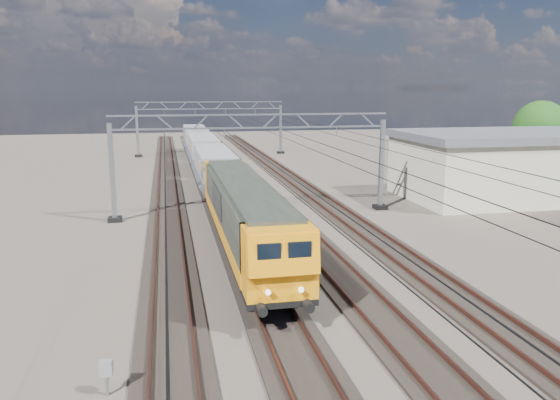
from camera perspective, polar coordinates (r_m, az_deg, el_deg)
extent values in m
plane|color=#2A251F|center=(34.95, -1.69, -3.02)|extent=(160.00, 160.00, 0.00)
cube|color=black|center=(34.43, -11.59, -3.38)|extent=(2.60, 140.00, 0.12)
cube|color=brown|center=(34.40, -12.80, -3.17)|extent=(0.08, 140.00, 0.16)
cube|color=brown|center=(34.40, -10.40, -3.07)|extent=(0.08, 140.00, 0.16)
cube|color=black|center=(34.65, -4.95, -3.08)|extent=(2.60, 140.00, 0.12)
cube|color=brown|center=(34.54, -6.15, -2.88)|extent=(0.08, 140.00, 0.16)
cube|color=brown|center=(34.70, -3.78, -2.77)|extent=(0.08, 140.00, 0.16)
cube|color=black|center=(35.33, 1.51, -2.76)|extent=(2.60, 140.00, 0.12)
cube|color=brown|center=(35.14, 0.36, -2.56)|extent=(0.08, 140.00, 0.16)
cube|color=brown|center=(35.46, 2.64, -2.45)|extent=(0.08, 140.00, 0.16)
cube|color=black|center=(36.44, 7.64, -2.41)|extent=(2.60, 140.00, 0.12)
cube|color=brown|center=(36.17, 6.57, -2.23)|extent=(0.08, 140.00, 0.16)
cube|color=brown|center=(36.64, 8.71, -2.11)|extent=(0.08, 140.00, 0.16)
cube|color=gray|center=(37.88, -17.14, 2.71)|extent=(0.30, 0.30, 6.60)
cube|color=gray|center=(40.74, 10.56, 3.62)|extent=(0.30, 0.30, 6.60)
cube|color=black|center=(38.46, -16.86, -1.93)|extent=(0.90, 0.90, 0.30)
cube|color=black|center=(41.28, 10.40, -0.71)|extent=(0.90, 0.90, 0.30)
cube|color=gray|center=(37.81, -2.84, 8.91)|extent=(19.30, 0.18, 0.12)
cube|color=gray|center=(37.86, -2.83, 7.54)|extent=(19.30, 0.18, 0.12)
cube|color=gray|center=(37.44, -15.62, 7.78)|extent=(1.03, 0.10, 0.94)
cube|color=gray|center=(37.37, -11.95, 7.95)|extent=(1.03, 0.10, 0.94)
cube|color=gray|center=(37.44, -8.28, 8.08)|extent=(1.03, 0.10, 0.94)
cube|color=gray|center=(37.66, -4.63, 8.19)|extent=(1.03, 0.10, 0.94)
cube|color=gray|center=(38.04, -1.05, 8.25)|extent=(1.03, 0.10, 0.94)
cube|color=gray|center=(38.55, 2.46, 8.29)|extent=(1.03, 0.10, 0.94)
cube|color=gray|center=(39.20, 5.86, 8.30)|extent=(1.03, 0.10, 0.94)
cube|color=gray|center=(39.98, 9.14, 8.27)|extent=(1.03, 0.10, 0.94)
cube|color=gray|center=(37.42, -11.99, 6.76)|extent=(0.06, 0.06, 0.65)
cube|color=gray|center=(37.62, -5.85, 6.98)|extent=(0.06, 0.06, 0.65)
cube|color=gray|center=(38.25, 0.16, 7.11)|extent=(0.06, 0.06, 0.65)
cube|color=gray|center=(39.27, 5.93, 7.17)|extent=(0.06, 0.06, 0.65)
cube|color=gray|center=(73.59, -14.69, 6.92)|extent=(0.30, 0.30, 6.60)
cube|color=gray|center=(75.11, 0.06, 7.39)|extent=(0.30, 0.30, 6.60)
cube|color=black|center=(73.90, -14.56, 4.49)|extent=(0.90, 0.90, 0.30)
cube|color=black|center=(75.40, 0.06, 5.00)|extent=(0.90, 0.90, 0.30)
cube|color=gray|center=(73.56, -7.32, 10.13)|extent=(19.30, 0.18, 0.12)
cube|color=gray|center=(73.59, -7.30, 9.43)|extent=(19.30, 0.18, 0.12)
cube|color=gray|center=(73.37, -13.88, 9.54)|extent=(1.03, 0.10, 0.94)
cube|color=gray|center=(73.33, -12.00, 9.62)|extent=(1.03, 0.10, 0.94)
cube|color=gray|center=(73.37, -10.12, 9.69)|extent=(1.03, 0.10, 0.94)
cube|color=gray|center=(73.49, -8.25, 9.75)|extent=(1.03, 0.10, 0.94)
cube|color=gray|center=(73.68, -6.38, 9.80)|extent=(1.03, 0.10, 0.94)
cube|color=gray|center=(73.94, -4.52, 9.85)|extent=(1.03, 0.10, 0.94)
cube|color=gray|center=(74.29, -2.67, 9.88)|extent=(1.03, 0.10, 0.94)
cube|color=gray|center=(74.70, -0.85, 9.90)|extent=(1.03, 0.10, 0.94)
cube|color=gray|center=(73.36, -12.03, 9.01)|extent=(0.06, 0.06, 0.65)
cube|color=gray|center=(73.47, -8.87, 9.13)|extent=(0.06, 0.06, 0.65)
cube|color=gray|center=(73.79, -5.73, 9.22)|extent=(0.06, 0.06, 0.65)
cube|color=gray|center=(74.32, -2.62, 9.28)|extent=(0.06, 0.06, 0.65)
cylinder|color=black|center=(41.43, -11.98, 6.76)|extent=(0.03, 140.00, 0.03)
cylinder|color=black|center=(41.40, -12.01, 7.45)|extent=(0.03, 140.00, 0.03)
cylinder|color=black|center=(41.62, -6.43, 6.95)|extent=(0.03, 140.00, 0.03)
cylinder|color=black|center=(41.58, -6.45, 7.64)|extent=(0.03, 140.00, 0.03)
cylinder|color=black|center=(42.18, -0.97, 7.09)|extent=(0.03, 140.00, 0.03)
cylinder|color=black|center=(42.15, -0.98, 7.76)|extent=(0.03, 140.00, 0.03)
cylinder|color=black|center=(43.11, 4.29, 7.15)|extent=(0.03, 140.00, 0.03)
cylinder|color=black|center=(43.08, 4.30, 7.82)|extent=(0.03, 140.00, 0.03)
cube|color=black|center=(23.39, -1.46, -8.59)|extent=(2.20, 3.60, 0.60)
cube|color=black|center=(35.74, -5.23, -1.50)|extent=(2.20, 3.60, 0.60)
cube|color=black|center=(29.39, -3.76, -3.59)|extent=(2.65, 20.00, 0.25)
cube|color=black|center=(29.49, -3.75, -4.30)|extent=(2.20, 4.50, 0.75)
cube|color=#262B24|center=(29.05, -3.79, -0.89)|extent=(2.65, 17.00, 2.60)
cube|color=orange|center=(29.14, -6.39, -2.92)|extent=(0.04, 17.00, 0.60)
cube|color=orange|center=(29.50, -1.18, -2.67)|extent=(0.04, 17.00, 0.60)
cube|color=black|center=(29.80, -6.65, 0.07)|extent=(0.05, 5.00, 1.40)
cube|color=black|center=(30.16, -1.52, 0.28)|extent=(0.05, 5.00, 1.40)
cube|color=#262B24|center=(28.79, -3.83, 1.78)|extent=(2.25, 18.00, 0.15)
cube|color=orange|center=(20.38, -0.16, -6.31)|extent=(2.65, 1.80, 2.60)
cube|color=orange|center=(19.35, 0.41, -5.75)|extent=(2.60, 0.46, 1.52)
cube|color=black|center=(19.12, -1.15, -5.65)|extent=(0.85, 0.08, 0.75)
cube|color=black|center=(19.34, 2.07, -5.45)|extent=(0.85, 0.08, 0.75)
cylinder|color=black|center=(19.62, -1.92, -11.41)|extent=(0.36, 0.50, 0.36)
cylinder|color=black|center=(19.96, 2.98, -11.01)|extent=(0.36, 0.50, 0.36)
cylinder|color=white|center=(19.53, -1.25, -9.62)|extent=(0.20, 0.08, 0.20)
cylinder|color=white|center=(19.77, 2.22, -9.36)|extent=(0.20, 0.08, 0.20)
cube|color=orange|center=(37.92, -5.73, 2.03)|extent=(2.65, 1.80, 2.60)
cube|color=orange|center=(38.78, -5.90, 2.98)|extent=(2.60, 0.46, 1.52)
cube|color=black|center=(38.81, -6.73, 3.12)|extent=(0.85, 0.08, 0.75)
cube|color=black|center=(38.92, -5.11, 3.18)|extent=(0.85, 0.08, 0.75)
cylinder|color=black|center=(39.28, -7.11, 0.25)|extent=(0.36, 0.50, 0.36)
cylinder|color=black|center=(39.44, -4.65, 0.35)|extent=(0.36, 0.50, 0.36)
cylinder|color=white|center=(39.08, -6.76, 1.10)|extent=(0.20, 0.08, 0.20)
cylinder|color=white|center=(39.20, -5.01, 1.17)|extent=(0.20, 0.08, 0.20)
cube|color=black|center=(42.27, -6.28, 0.48)|extent=(2.20, 2.60, 0.55)
cube|color=black|center=(51.10, -7.28, 2.39)|extent=(2.20, 2.60, 0.55)
cube|color=black|center=(46.61, -6.84, 1.96)|extent=(2.40, 13.00, 0.20)
cube|color=gray|center=(46.36, -6.89, 4.06)|extent=(2.80, 12.00, 1.80)
cube|color=#4F5258|center=(46.47, -8.02, 2.49)|extent=(1.48, 12.00, 1.36)
cube|color=#4F5258|center=(46.63, -5.69, 2.57)|extent=(1.48, 12.00, 1.36)
cube|color=orange|center=(43.28, -8.42, 3.61)|extent=(0.04, 1.20, 0.50)
cube|color=black|center=(56.22, -7.71, 3.21)|extent=(2.20, 2.60, 0.55)
cube|color=black|center=(65.12, -8.30, 4.33)|extent=(2.20, 2.60, 0.55)
cube|color=black|center=(60.62, -8.04, 4.15)|extent=(2.40, 13.00, 0.20)
cube|color=gray|center=(60.43, -8.09, 5.77)|extent=(2.80, 12.00, 1.80)
cube|color=#4F5258|center=(60.51, -8.95, 4.56)|extent=(1.48, 12.00, 1.36)
cube|color=#4F5258|center=(60.63, -7.15, 4.62)|extent=(1.48, 12.00, 1.36)
cube|color=orange|center=(57.36, -9.31, 5.53)|extent=(0.04, 1.20, 0.50)
cube|color=black|center=(70.28, -8.58, 4.85)|extent=(2.20, 2.60, 0.55)
cube|color=black|center=(79.21, -8.97, 5.59)|extent=(2.20, 2.60, 0.55)
cube|color=black|center=(74.70, -8.79, 5.52)|extent=(2.40, 13.00, 0.20)
cube|color=gray|center=(74.54, -8.83, 6.83)|extent=(2.80, 12.00, 1.80)
cube|color=#4F5258|center=(74.61, -9.54, 5.85)|extent=(1.48, 12.00, 1.36)
cube|color=#4F5258|center=(74.71, -8.07, 5.90)|extent=(1.48, 12.00, 1.36)
cube|color=orange|center=(71.49, -9.85, 6.68)|extent=(0.04, 1.20, 0.50)
cube|color=gray|center=(17.54, -17.59, -17.97)|extent=(0.09, 0.09, 0.64)
cube|color=#94979B|center=(17.29, -17.71, -16.40)|extent=(0.39, 0.30, 0.45)
cube|color=beige|center=(48.63, 23.38, 3.06)|extent=(18.00, 10.00, 4.80)
cube|color=slate|center=(48.35, 23.64, 6.22)|extent=(18.60, 10.60, 0.60)
cylinder|color=#3A2B1A|center=(59.80, 25.26, 3.78)|extent=(0.70, 0.70, 3.65)
sphere|color=black|center=(59.51, 25.54, 6.91)|extent=(5.11, 5.11, 5.11)
sphere|color=black|center=(59.66, 26.86, 6.10)|extent=(3.65, 3.65, 3.65)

